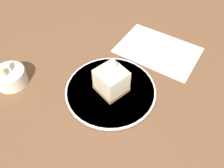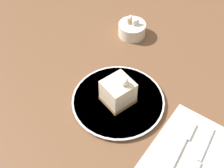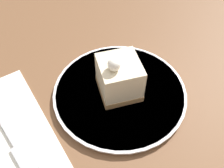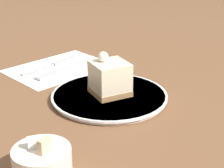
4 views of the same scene
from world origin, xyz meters
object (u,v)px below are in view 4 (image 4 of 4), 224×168
Objects in this scene: cake_slice at (110,78)px; sugar_bowl at (42,161)px; plate at (109,96)px; knife at (59,62)px; fork at (60,71)px.

cake_slice reaches higher than sugar_bowl.
plate is 1.22× the size of knife.
knife is at bearing -8.74° from plate.
sugar_bowl reaches higher than fork.
cake_slice is at bearing 162.59° from knife.
knife is (0.25, -0.04, -0.00)m from plate.
fork is 0.06m from knife.
cake_slice is at bearing -60.72° from sugar_bowl.
sugar_bowl is (-0.33, 0.24, 0.02)m from fork.
sugar_bowl is (-0.13, 0.24, -0.02)m from cake_slice.
cake_slice reaches higher than fork.
cake_slice reaches higher than knife.
sugar_bowl is (-0.13, 0.24, 0.02)m from plate.
plate reaches higher than fork.
plate is 0.25m from knife.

